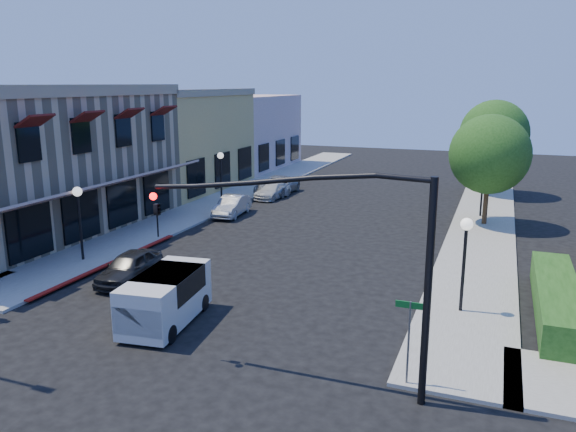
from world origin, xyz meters
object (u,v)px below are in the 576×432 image
(lamppost_right_near, at_px, (466,241))
(lamppost_right_far, at_px, (483,174))
(lamppost_left_near, at_px, (78,205))
(white_van, at_px, (165,296))
(parked_car_b, at_px, (232,206))
(street_tree_b, at_px, (494,134))
(lamppost_left_far, at_px, (221,165))
(parked_car_c, at_px, (273,191))
(signal_mast_arm, at_px, (345,245))
(street_tree_a, at_px, (490,154))
(parked_car_d, at_px, (277,185))
(street_name_sign, at_px, (409,330))
(parked_car_a, at_px, (130,267))

(lamppost_right_near, relative_size, lamppost_right_far, 1.00)
(lamppost_left_near, relative_size, lamppost_right_far, 1.00)
(white_van, distance_m, parked_car_b, 16.44)
(street_tree_b, bearing_deg, lamppost_right_far, -92.15)
(lamppost_left_far, height_order, parked_car_b, lamppost_left_far)
(parked_car_c, bearing_deg, lamppost_left_far, -124.40)
(street_tree_b, relative_size, signal_mast_arm, 0.88)
(street_tree_a, bearing_deg, parked_car_d, 163.21)
(street_tree_a, relative_size, white_van, 1.54)
(lamppost_left_far, bearing_deg, lamppost_right_far, 6.71)
(street_name_sign, bearing_deg, parked_car_a, 160.49)
(street_tree_b, xyz_separation_m, signal_mast_arm, (-2.94, -30.50, -0.46))
(signal_mast_arm, height_order, parked_car_b, signal_mast_arm)
(lamppost_right_far, distance_m, parked_car_a, 22.03)
(white_van, bearing_deg, parked_car_b, 108.47)
(street_tree_a, xyz_separation_m, street_tree_b, (0.00, 10.00, 0.35))
(street_tree_b, bearing_deg, street_name_sign, -92.50)
(signal_mast_arm, distance_m, parked_car_b, 21.53)
(parked_car_a, bearing_deg, white_van, -44.90)
(parked_car_d, bearing_deg, lamppost_left_near, -95.79)
(parked_car_a, height_order, parked_car_d, parked_car_d)
(signal_mast_arm, bearing_deg, street_tree_a, 81.83)
(street_tree_b, relative_size, street_name_sign, 2.81)
(street_tree_a, relative_size, lamppost_right_far, 1.82)
(lamppost_left_far, relative_size, parked_car_c, 0.95)
(street_name_sign, bearing_deg, street_tree_b, 87.50)
(lamppost_right_far, height_order, parked_car_c, lamppost_right_far)
(street_name_sign, relative_size, parked_car_b, 0.65)
(signal_mast_arm, relative_size, parked_car_b, 2.09)
(lamppost_right_near, xyz_separation_m, lamppost_right_far, (0.00, 16.00, 0.00))
(street_tree_b, height_order, lamppost_left_near, street_tree_b)
(street_tree_b, height_order, lamppost_left_far, street_tree_b)
(parked_car_b, height_order, parked_car_c, parked_car_b)
(lamppost_right_near, height_order, white_van, lamppost_right_near)
(street_tree_b, distance_m, lamppost_left_near, 29.64)
(parked_car_b, height_order, parked_car_d, parked_car_d)
(lamppost_left_far, relative_size, white_van, 0.85)
(street_name_sign, height_order, parked_car_c, street_name_sign)
(lamppost_right_near, distance_m, parked_car_b, 18.48)
(lamppost_left_far, height_order, parked_car_c, lamppost_left_far)
(lamppost_right_far, bearing_deg, white_van, -114.76)
(white_van, height_order, parked_car_a, white_van)
(lamppost_left_near, bearing_deg, street_name_sign, -19.93)
(street_tree_a, distance_m, street_tree_b, 10.01)
(street_tree_b, distance_m, lamppost_right_near, 24.07)
(lamppost_right_far, bearing_deg, parked_car_b, -161.21)
(lamppost_left_near, height_order, parked_car_c, lamppost_left_near)
(lamppost_left_near, height_order, lamppost_right_far, same)
(street_name_sign, distance_m, parked_car_b, 21.70)
(white_van, distance_m, parked_car_c, 22.14)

